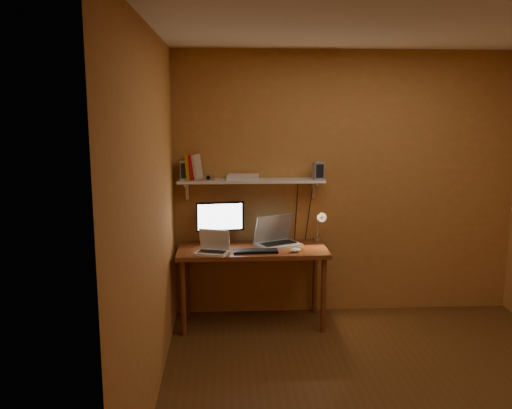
{
  "coord_description": "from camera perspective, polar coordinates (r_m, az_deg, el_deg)",
  "views": [
    {
      "loc": [
        -1.2,
        -3.65,
        2.06
      ],
      "look_at": [
        -0.92,
        1.18,
        1.18
      ],
      "focal_mm": 38.0,
      "sensor_mm": 36.0,
      "label": 1
    }
  ],
  "objects": [
    {
      "name": "speaker_left",
      "position": [
        5.18,
        -7.43,
        3.61
      ],
      "size": [
        0.11,
        0.11,
        0.19
      ],
      "primitive_type": "cube",
      "rotation": [
        0.0,
        0.0,
        0.04
      ],
      "color": "gray",
      "rests_on": "wall_shelf"
    },
    {
      "name": "router",
      "position": [
        5.17,
        -1.38,
        2.92
      ],
      "size": [
        0.32,
        0.23,
        0.05
      ],
      "primitive_type": "cube",
      "rotation": [
        0.0,
        0.0,
        -0.12
      ],
      "color": "silver",
      "rests_on": "wall_shelf"
    },
    {
      "name": "monitor",
      "position": [
        5.2,
        -3.77,
        -1.71
      ],
      "size": [
        0.46,
        0.22,
        0.41
      ],
      "rotation": [
        0.0,
        0.0,
        0.13
      ],
      "color": "black",
      "rests_on": "desk"
    },
    {
      "name": "wall_shelf",
      "position": [
        5.18,
        -0.5,
        2.48
      ],
      "size": [
        1.4,
        0.25,
        0.21
      ],
      "color": "silver",
      "rests_on": "room"
    },
    {
      "name": "laptop",
      "position": [
        5.22,
        2.12,
        -3.42
      ],
      "size": [
        0.48,
        0.42,
        0.29
      ],
      "rotation": [
        0.0,
        0.0,
        0.44
      ],
      "color": "gray",
      "rests_on": "desk"
    },
    {
      "name": "netbook",
      "position": [
        4.94,
        -4.52,
        -4.44
      ],
      "size": [
        0.33,
        0.28,
        0.21
      ],
      "rotation": [
        0.0,
        0.0,
        -0.31
      ],
      "color": "silver",
      "rests_on": "desk"
    },
    {
      "name": "room",
      "position": [
        3.91,
        14.61,
        -1.28
      ],
      "size": [
        3.44,
        3.24,
        2.64
      ],
      "color": "#522F15",
      "rests_on": "ground"
    },
    {
      "name": "shelf_camera",
      "position": [
        5.09,
        -5.04,
        2.86
      ],
      "size": [
        0.11,
        0.05,
        0.06
      ],
      "color": "silver",
      "rests_on": "wall_shelf"
    },
    {
      "name": "desk",
      "position": [
        5.13,
        -0.38,
        -5.53
      ],
      "size": [
        1.4,
        0.6,
        0.75
      ],
      "color": "brown",
      "rests_on": "ground"
    },
    {
      "name": "mouse",
      "position": [
        4.97,
        4.14,
        -4.83
      ],
      "size": [
        0.11,
        0.09,
        0.04
      ],
      "primitive_type": "ellipsoid",
      "rotation": [
        0.0,
        0.0,
        0.22
      ],
      "color": "silver",
      "rests_on": "desk"
    },
    {
      "name": "speaker_right",
      "position": [
        5.22,
        6.56,
        3.58
      ],
      "size": [
        0.11,
        0.11,
        0.17
      ],
      "primitive_type": "cube",
      "rotation": [
        0.0,
        0.0,
        0.18
      ],
      "color": "gray",
      "rests_on": "wall_shelf"
    },
    {
      "name": "desk_lamp",
      "position": [
        5.25,
        6.76,
        -1.91
      ],
      "size": [
        0.09,
        0.23,
        0.38
      ],
      "color": "silver",
      "rests_on": "desk"
    },
    {
      "name": "keyboard",
      "position": [
        4.96,
        -0.04,
        -4.93
      ],
      "size": [
        0.41,
        0.14,
        0.02
      ],
      "primitive_type": "cube",
      "rotation": [
        0.0,
        0.0,
        0.02
      ],
      "color": "black",
      "rests_on": "desk"
    },
    {
      "name": "books",
      "position": [
        5.18,
        -6.58,
        3.94
      ],
      "size": [
        0.17,
        0.18,
        0.24
      ],
      "color": "#C08308",
      "rests_on": "wall_shelf"
    }
  ]
}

